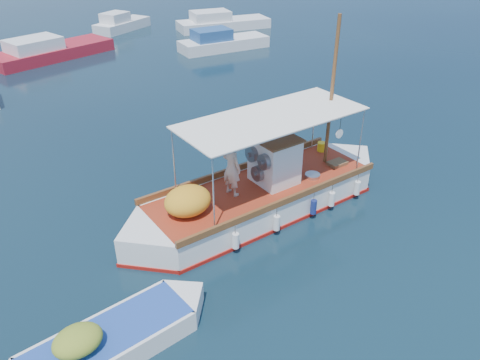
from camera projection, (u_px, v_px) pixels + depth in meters
ground at (275, 202)px, 16.96m from camera, size 160.00×160.00×0.00m
fishing_caique at (260, 196)px, 16.25m from camera, size 10.72×3.04×6.54m
dinghy at (108, 345)px, 11.06m from camera, size 5.47×1.82×1.34m
bg_boat_n at (49, 52)px, 32.97m from camera, size 8.87×4.71×1.80m
bg_boat_ne at (221, 43)px, 35.14m from camera, size 6.97×2.98×1.80m
bg_boat_e at (221, 23)px, 41.18m from camera, size 8.43×4.39×1.80m
bg_boat_far_n at (121, 25)px, 40.74m from camera, size 5.66×4.12×1.80m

